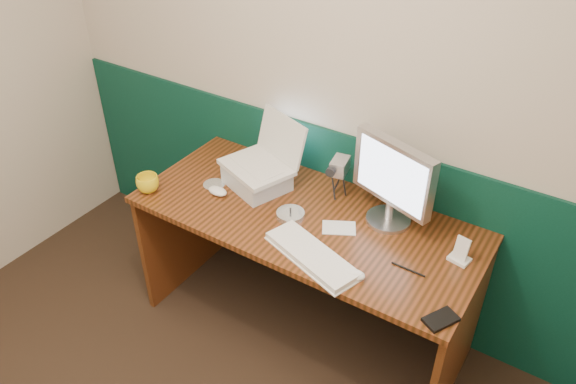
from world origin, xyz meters
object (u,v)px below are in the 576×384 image
Objects in this scene: keyboard at (312,256)px; mug at (148,184)px; desk at (304,275)px; camcorder at (339,180)px; laptop at (255,145)px; monitor at (393,183)px.

mug is at bearing -160.76° from keyboard.
camcorder is (0.05, 0.22, 0.47)m from desk.
desk is at bearing 18.43° from mug.
desk is at bearing 7.40° from laptop.
keyboard is at bearing -53.67° from desk.
monitor is 2.27× the size of camcorder.
camcorder is at bearing 41.18° from laptop.
camcorder is (-0.28, 0.05, -0.11)m from monitor.
camcorder is at bearing -171.75° from monitor.
mug is (-1.07, -0.41, -0.16)m from monitor.
laptop is 0.74× the size of keyboard.
camcorder is at bearing 77.58° from desk.
laptop is at bearing -153.54° from monitor.
desk is 8.85× the size of camcorder.
keyboard is 0.47m from camcorder.
desk is 4.95× the size of laptop.
laptop is 1.79× the size of camcorder.
desk is 14.74× the size of mug.
keyboard is 2.43× the size of camcorder.
monitor is at bearing -20.74° from camcorder.
laptop is 0.79× the size of monitor.
laptop is at bearing -169.53° from camcorder.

